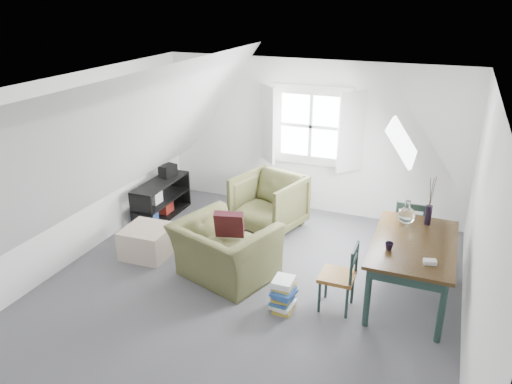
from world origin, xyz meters
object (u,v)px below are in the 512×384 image
at_px(armchair_far, 268,228).
at_px(dining_table, 413,250).
at_px(ottoman, 148,241).
at_px(media_shelf, 160,202).
at_px(magazine_stack, 283,295).
at_px(dining_chair_far, 409,229).
at_px(armchair_near, 226,276).
at_px(dining_chair_near, 340,276).

relative_size(armchair_far, dining_table, 0.61).
bearing_deg(armchair_far, dining_table, -11.95).
bearing_deg(armchair_far, ottoman, -115.48).
distance_m(media_shelf, magazine_stack, 3.19).
relative_size(armchair_far, magazine_stack, 2.39).
relative_size(armchair_far, dining_chair_far, 1.05).
xyz_separation_m(armchair_near, media_shelf, (-1.77, 1.28, 0.28)).
bearing_deg(dining_chair_near, ottoman, -94.17).
distance_m(armchair_far, dining_chair_far, 2.18).
relative_size(armchair_far, dining_chair_near, 1.14).
bearing_deg(dining_chair_far, dining_chair_near, 78.83).
xyz_separation_m(armchair_far, dining_chair_far, (2.12, -0.23, 0.47)).
bearing_deg(dining_chair_far, armchair_far, 5.35).
height_order(armchair_near, armchair_far, armchair_far).
height_order(armchair_far, ottoman, armchair_far).
xyz_separation_m(dining_chair_far, magazine_stack, (-1.20, -1.74, -0.27)).
bearing_deg(armchair_far, media_shelf, -154.94).
bearing_deg(dining_chair_near, armchair_near, -93.83).
xyz_separation_m(dining_chair_near, media_shelf, (-3.29, 1.42, -0.16)).
bearing_deg(magazine_stack, media_shelf, 147.90).
height_order(dining_chair_far, media_shelf, dining_chair_far).
bearing_deg(armchair_near, dining_chair_near, -166.64).
bearing_deg(magazine_stack, armchair_far, 114.95).
bearing_deg(armchair_far, dining_chair_far, 10.22).
xyz_separation_m(ottoman, dining_table, (3.52, 0.22, 0.47)).
relative_size(ottoman, dining_chair_near, 0.74).
height_order(dining_chair_far, dining_chair_near, dining_chair_far).
bearing_deg(armchair_near, dining_chair_far, -129.57).
bearing_deg(dining_table, ottoman, -172.71).
distance_m(ottoman, magazine_stack, 2.26).
relative_size(dining_table, dining_chair_far, 1.71).
bearing_deg(dining_table, magazine_stack, -146.51).
height_order(armchair_far, dining_table, dining_table).
height_order(armchair_near, magazine_stack, magazine_stack).
relative_size(ottoman, magazine_stack, 1.56).
bearing_deg(magazine_stack, dining_table, 29.79).
xyz_separation_m(armchair_far, dining_table, (2.24, -1.21, 0.67)).
distance_m(armchair_far, dining_chair_near, 2.31).
bearing_deg(magazine_stack, dining_chair_far, 55.30).
height_order(ottoman, dining_chair_near, dining_chair_near).
relative_size(ottoman, media_shelf, 0.52).
distance_m(armchair_near, ottoman, 1.28).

